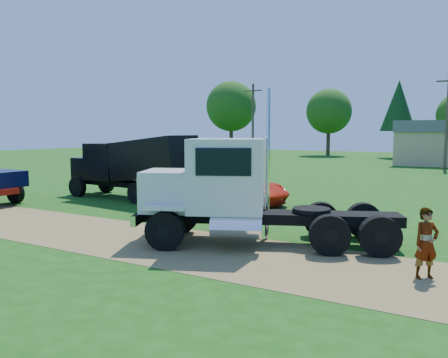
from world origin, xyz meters
The scene contains 10 objects.
ground centered at (0.00, 0.00, 0.00)m, with size 140.00×140.00×0.00m, color #15480F.
dirt_track centered at (0.00, 0.00, 0.01)m, with size 120.00×4.20×0.01m, color olive.
white_semi_tractor centered at (1.45, 1.19, 1.67)m, with size 8.19×5.39×4.90m.
black_dump_truck centered at (-7.30, 6.70, 1.85)m, with size 7.83×2.78×3.36m.
orange_pickup centered at (-2.03, 8.17, 0.77)m, with size 2.55×5.54×1.54m, color red.
spectator_a centered at (7.17, 0.47, 0.86)m, with size 0.63×0.41×1.72m, color #999999.
spectator_b centered at (0.33, 5.15, 0.97)m, with size 0.95×0.74×1.95m, color #999999.
tan_shed centered at (4.00, 40.00, 2.42)m, with size 6.20×5.40×4.70m.
utility_poles centered at (6.00, 35.00, 4.71)m, with size 42.20×0.28×9.00m.
tree_row centered at (0.35, 49.78, 6.64)m, with size 56.65×14.50×10.98m.
Camera 1 is at (7.96, -10.78, 3.51)m, focal length 35.00 mm.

